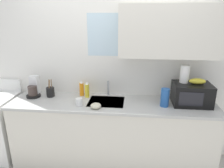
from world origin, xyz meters
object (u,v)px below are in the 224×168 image
at_px(dish_soap_bottle_yellow, 87,90).
at_px(banana_bunch, 197,81).
at_px(paper_towel_roll, 185,74).
at_px(cereal_canister, 165,98).
at_px(mug_white, 79,102).
at_px(small_bowl, 96,106).
at_px(dish_soap_bottle_orange, 82,89).
at_px(coffee_maker, 34,89).
at_px(utensil_crock, 50,92).
at_px(microwave, 192,94).

bearing_deg(dish_soap_bottle_yellow, banana_bunch, -3.97).
xyz_separation_m(paper_towel_roll, cereal_canister, (-0.24, -0.15, -0.27)).
bearing_deg(mug_white, small_bowl, -15.26).
bearing_deg(dish_soap_bottle_yellow, dish_soap_bottle_orange, 147.97).
bearing_deg(cereal_canister, banana_bunch, 14.38).
bearing_deg(coffee_maker, dish_soap_bottle_orange, 8.27).
height_order(banana_bunch, utensil_crock, banana_bunch).
bearing_deg(dish_soap_bottle_yellow, paper_towel_roll, -2.17).
bearing_deg(microwave, utensil_crock, 177.81).
height_order(cereal_canister, utensil_crock, utensil_crock).
relative_size(paper_towel_roll, utensil_crock, 0.89).
relative_size(banana_bunch, dish_soap_bottle_orange, 0.93).
bearing_deg(microwave, mug_white, -172.30).
height_order(coffee_maker, utensil_crock, coffee_maker).
bearing_deg(coffee_maker, paper_towel_roll, -0.24).
relative_size(cereal_canister, mug_white, 2.39).
distance_m(dish_soap_bottle_yellow, dish_soap_bottle_orange, 0.10).
distance_m(banana_bunch, paper_towel_roll, 0.18).
xyz_separation_m(dish_soap_bottle_yellow, mug_white, (-0.04, -0.29, -0.06)).
bearing_deg(small_bowl, utensil_crock, 155.11).
height_order(coffee_maker, cereal_canister, coffee_maker).
height_order(banana_bunch, coffee_maker, banana_bunch).
height_order(utensil_crock, small_bowl, utensil_crock).
distance_m(paper_towel_roll, coffee_maker, 2.01).
height_order(paper_towel_roll, dish_soap_bottle_yellow, paper_towel_roll).
height_order(paper_towel_roll, small_bowl, paper_towel_roll).
distance_m(paper_towel_roll, small_bowl, 1.17).
xyz_separation_m(coffee_maker, mug_white, (0.70, -0.25, -0.06)).
bearing_deg(dish_soap_bottle_yellow, utensil_crock, -176.90).
height_order(coffee_maker, small_bowl, coffee_maker).
relative_size(microwave, utensil_crock, 1.86).
distance_m(banana_bunch, utensil_crock, 1.93).
xyz_separation_m(paper_towel_roll, coffee_maker, (-1.99, 0.01, -0.28)).
height_order(microwave, dish_soap_bottle_yellow, microwave).
relative_size(banana_bunch, dish_soap_bottle_yellow, 0.91).
relative_size(cereal_canister, small_bowl, 1.75).
bearing_deg(dish_soap_bottle_orange, coffee_maker, -171.73).
bearing_deg(dish_soap_bottle_yellow, coffee_maker, -176.97).
bearing_deg(utensil_crock, microwave, -2.19).
height_order(microwave, utensil_crock, microwave).
height_order(banana_bunch, cereal_canister, banana_bunch).
bearing_deg(utensil_crock, mug_white, -28.97).
height_order(microwave, small_bowl, microwave).
distance_m(dish_soap_bottle_orange, small_bowl, 0.49).
distance_m(microwave, dish_soap_bottle_yellow, 1.36).
relative_size(banana_bunch, paper_towel_roll, 0.91).
bearing_deg(dish_soap_bottle_orange, banana_bunch, -5.85).
relative_size(dish_soap_bottle_orange, cereal_canister, 0.95).
bearing_deg(mug_white, cereal_canister, 4.88).
distance_m(mug_white, small_bowl, 0.23).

